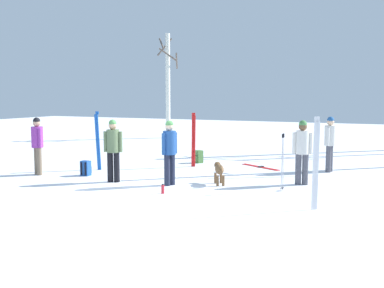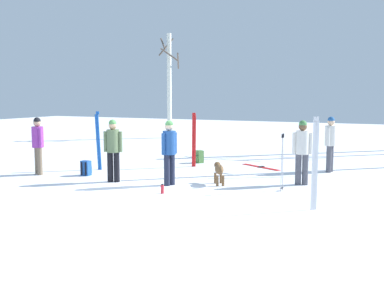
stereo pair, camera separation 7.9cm
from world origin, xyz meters
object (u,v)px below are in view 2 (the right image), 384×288
Objects in this scene: person_3 at (330,140)px; backpack_0 at (86,168)px; person_2 at (113,146)px; ski_pair_planted_1 at (315,164)px; ski_pair_planted_2 at (98,141)px; person_1 at (169,148)px; person_4 at (302,148)px; ski_poles_0 at (282,161)px; dog at (219,170)px; ski_pair_lying_0 at (261,167)px; person_0 at (38,142)px; backpack_1 at (199,157)px; water_bottle_0 at (162,189)px; birch_tree_0 at (169,83)px; ski_pair_planted_0 at (194,140)px.

person_3 reaches higher than backpack_0.
ski_pair_planted_1 reaches higher than person_2.
person_3 is 0.92× the size of ski_pair_planted_2.
person_1 is 0.88× the size of ski_pair_planted_1.
person_4 is 1.06m from ski_poles_0.
dog reaches higher than ski_pair_lying_0.
ski_pair_lying_0 is at bearing 36.85° from person_0.
ski_pair_lying_0 is (1.29, 3.91, -0.97)m from person_1.
backpack_1 is at bearing 103.58° from person_1.
water_bottle_0 is at bearing -101.08° from ski_pair_lying_0.
ski_pair_lying_0 is (4.53, 2.68, -0.91)m from ski_pair_planted_2.
person_3 is 0.30× the size of birch_tree_0.
ski_pair_planted_0 is at bearing 53.25° from backpack_0.
person_3 is 2.39m from ski_pair_lying_0.
person_0 is at bearing -128.58° from backpack_1.
person_2 is at bearing -19.52° from backpack_0.
ski_pair_planted_0 reaches higher than person_2.
ski_pair_planted_0 is (0.84, 3.36, -0.09)m from person_2.
backpack_0 is (-2.92, 0.21, -0.77)m from person_1.
ski_pair_planted_2 is 0.33× the size of birch_tree_0.
person_1 is 3.90× the size of backpack_0.
ski_pair_planted_0 is 1.25× the size of ski_poles_0.
person_2 is at bearing -98.89° from backpack_1.
backpack_0 is at bearing -72.57° from ski_pair_planted_2.
person_3 is at bearing 57.53° from water_bottle_0.
person_2 is at bearing -42.26° from ski_pair_planted_2.
ski_pair_planted_0 is (-4.24, -0.87, -0.09)m from person_3.
person_1 reaches higher than water_bottle_0.
person_0 is 3.90× the size of backpack_0.
person_4 is 4.18m from ski_pair_planted_0.
person_2 is 1.12× the size of ski_pair_lying_0.
person_2 is 1.00× the size of person_3.
person_3 is at bearing 39.77° from person_2.
ski_pair_planted_0 reaches higher than ski_poles_0.
person_0 is 2.16× the size of dog.
person_4 is 4.76m from backpack_1.
ski_poles_0 is 3.25× the size of backpack_0.
person_1 is 1.62m from person_2.
ski_pair_planted_0 is 2.38m from ski_pair_lying_0.
dog is 3.30m from ski_pair_planted_1.
ski_pair_lying_0 is (2.05, 0.81, -0.88)m from ski_pair_planted_0.
ski_poles_0 is (4.46, 0.84, -0.22)m from person_2.
ski_poles_0 is 3.04m from water_bottle_0.
dog is at bearing 9.98° from person_0.
ski_pair_lying_0 is 3.47× the size of backpack_1.
person_4 is at bearing -29.89° from backpack_1.
backpack_0 is at bearing -73.34° from birch_tree_0.
person_3 is at bearing 30.44° from backpack_0.
ski_pair_planted_2 is 4.23× the size of backpack_0.
birch_tree_0 is at bearing 129.14° from ski_pair_planted_1.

